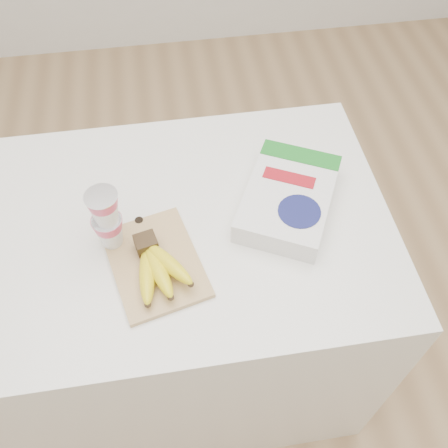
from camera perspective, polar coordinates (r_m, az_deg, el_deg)
The scene contains 6 objects.
room at distance 0.84m, azimuth -10.49°, elevation 22.15°, with size 4.00×4.00×4.00m.
table at distance 1.55m, azimuth -5.34°, elevation -9.10°, with size 1.09×0.73×0.82m, color white.
cutting_board at distance 1.13m, azimuth -7.87°, elevation -4.42°, with size 0.19×0.26×0.01m, color tan.
bananas at distance 1.09m, azimuth -7.70°, elevation -4.85°, with size 0.13×0.18×0.06m.
yogurt_stack at distance 1.10m, azimuth -13.28°, elevation 0.65°, with size 0.07×0.07×0.17m.
cereal_box at distance 1.21m, azimuth 7.37°, elevation 2.98°, with size 0.31×0.35×0.06m.
Camera 1 is at (0.03, -0.73, 1.78)m, focal length 40.00 mm.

